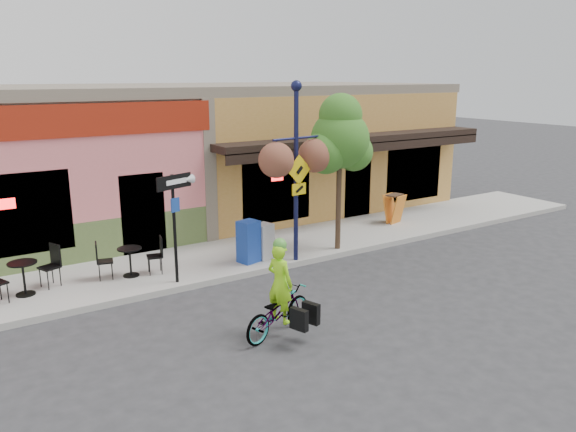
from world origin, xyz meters
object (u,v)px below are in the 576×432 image
object	(u,v)px
one_way_sign	(175,229)
cyclist_rider	(280,296)
newspaper_box_blue	(249,242)
street_tree	(339,172)
building	(186,150)
newspaper_box_grey	(264,241)
bicycle	(278,311)
lamp_post	(296,173)

from	to	relation	value
one_way_sign	cyclist_rider	bearing A→B (deg)	-96.46
newspaper_box_blue	street_tree	size ratio (longest dim) A/B	0.25
building	newspaper_box_grey	distance (m)	6.53
cyclist_rider	newspaper_box_blue	xyz separation A→B (m)	(1.34, 3.67, -0.08)
newspaper_box_grey	street_tree	distance (m)	2.76
building	bicycle	distance (m)	10.45
building	lamp_post	distance (m)	6.85
cyclist_rider	building	bearing A→B (deg)	-31.73
lamp_post	street_tree	xyz separation A→B (m)	(1.52, 0.20, -0.14)
lamp_post	street_tree	size ratio (longest dim) A/B	1.07
one_way_sign	street_tree	xyz separation A→B (m)	(4.74, 0.05, 0.87)
street_tree	newspaper_box_grey	bearing A→B (deg)	170.69
newspaper_box_grey	bicycle	bearing A→B (deg)	-132.49
building	lamp_post	bearing A→B (deg)	-89.35
one_way_sign	street_tree	world-z (taller)	street_tree
one_way_sign	bicycle	bearing A→B (deg)	-97.29
building	street_tree	bearing A→B (deg)	-76.46
building	one_way_sign	world-z (taller)	building
lamp_post	one_way_sign	world-z (taller)	lamp_post
building	newspaper_box_grey	bearing A→B (deg)	-95.13
one_way_sign	newspaper_box_grey	size ratio (longest dim) A/B	2.73
building	cyclist_rider	distance (m)	10.39
cyclist_rider	newspaper_box_grey	xyz separation A→B (m)	(1.81, 3.71, -0.16)
one_way_sign	newspaper_box_blue	xyz separation A→B (m)	(2.10, 0.36, -0.72)
newspaper_box_blue	street_tree	bearing A→B (deg)	-21.02
cyclist_rider	one_way_sign	size ratio (longest dim) A/B	0.61
cyclist_rider	newspaper_box_grey	bearing A→B (deg)	-44.36
street_tree	bicycle	bearing A→B (deg)	-140.18
newspaper_box_blue	newspaper_box_grey	size ratio (longest dim) A/B	1.17
lamp_post	one_way_sign	bearing A→B (deg)	170.76
building	street_tree	xyz separation A→B (m)	(1.60, -6.65, 0.04)
one_way_sign	street_tree	distance (m)	4.82
building	newspaper_box_blue	distance (m)	6.61
lamp_post	newspaper_box_blue	world-z (taller)	lamp_post
cyclist_rider	newspaper_box_blue	size ratio (longest dim) A/B	1.43
one_way_sign	street_tree	size ratio (longest dim) A/B	0.59
lamp_post	newspaper_box_grey	world-z (taller)	lamp_post
newspaper_box_grey	lamp_post	bearing A→B (deg)	-56.53
bicycle	street_tree	size ratio (longest dim) A/B	0.41
newspaper_box_grey	street_tree	bearing A→B (deg)	-25.20
bicycle	lamp_post	xyz separation A→B (m)	(2.50, 3.16, 1.97)
bicycle	one_way_sign	distance (m)	3.51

